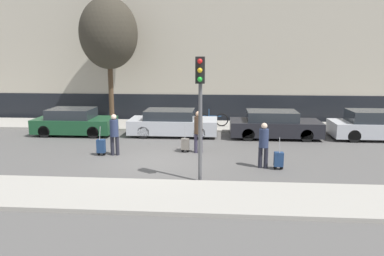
{
  "coord_description": "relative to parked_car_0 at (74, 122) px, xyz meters",
  "views": [
    {
      "loc": [
        2.5,
        -13.75,
        4.01
      ],
      "look_at": [
        1.3,
        1.8,
        0.95
      ],
      "focal_mm": 35.0,
      "sensor_mm": 36.0,
      "label": 1
    }
  ],
  "objects": [
    {
      "name": "parked_car_1",
      "position": [
        5.03,
        0.14,
        -0.01
      ],
      "size": [
        4.39,
        1.92,
        1.3
      ],
      "color": "#B7BABF",
      "rests_on": "ground_plane"
    },
    {
      "name": "trolley_center",
      "position": [
        5.99,
        -3.16,
        -0.28
      ],
      "size": [
        0.34,
        0.29,
        1.13
      ],
      "color": "slate",
      "rests_on": "ground_plane"
    },
    {
      "name": "trolley_left",
      "position": [
        2.65,
        -3.93,
        -0.24
      ],
      "size": [
        0.34,
        0.29,
        1.2
      ],
      "color": "navy",
      "rests_on": "ground_plane"
    },
    {
      "name": "trolley_right",
      "position": [
        9.52,
        -5.29,
        -0.26
      ],
      "size": [
        0.34,
        0.29,
        1.17
      ],
      "color": "navy",
      "rests_on": "ground_plane"
    },
    {
      "name": "sidewalk_near",
      "position": [
        4.94,
        -8.26,
        -0.57
      ],
      "size": [
        28.0,
        2.5,
        0.12
      ],
      "color": "#A39E93",
      "rests_on": "ground_plane"
    },
    {
      "name": "sidewalk_far",
      "position": [
        4.94,
        2.49,
        -0.57
      ],
      "size": [
        28.0,
        3.0,
        0.12
      ],
      "color": "#A39E93",
      "rests_on": "ground_plane"
    },
    {
      "name": "pedestrian_right",
      "position": [
        8.99,
        -5.14,
        0.3
      ],
      "size": [
        0.34,
        0.34,
        1.65
      ],
      "rotation": [
        0.0,
        0.0,
        2.88
      ],
      "color": "#23232D",
      "rests_on": "ground_plane"
    },
    {
      "name": "bare_tree_near_crossing",
      "position": [
        1.18,
        2.67,
        4.53
      ],
      "size": [
        3.23,
        3.23,
        7.03
      ],
      "color": "#4C3826",
      "rests_on": "sidewalk_far"
    },
    {
      "name": "parked_car_3",
      "position": [
        14.92,
        0.04,
        0.02
      ],
      "size": [
        4.29,
        1.84,
        1.39
      ],
      "color": "#B7BABF",
      "rests_on": "ground_plane"
    },
    {
      "name": "parked_car_0",
      "position": [
        0.0,
        0.0,
        0.0
      ],
      "size": [
        3.97,
        1.91,
        1.33
      ],
      "color": "#194728",
      "rests_on": "ground_plane"
    },
    {
      "name": "ground_plane",
      "position": [
        4.94,
        -4.51,
        -0.63
      ],
      "size": [
        80.0,
        80.0,
        0.0
      ],
      "primitive_type": "plane",
      "color": "#565451"
    },
    {
      "name": "traffic_light",
      "position": [
        6.81,
        -6.87,
        2.18
      ],
      "size": [
        0.28,
        0.47,
        3.96
      ],
      "color": "#515154",
      "rests_on": "ground_plane"
    },
    {
      "name": "building_facade",
      "position": [
        4.94,
        6.4,
        5.22
      ],
      "size": [
        28.0,
        3.49,
        11.73
      ],
      "color": "#B7AD99",
      "rests_on": "ground_plane"
    },
    {
      "name": "pedestrian_center",
      "position": [
        6.54,
        -3.21,
        0.37
      ],
      "size": [
        0.35,
        0.34,
        1.75
      ],
      "rotation": [
        0.0,
        0.0,
        -0.09
      ],
      "color": "#383347",
      "rests_on": "ground_plane"
    },
    {
      "name": "parked_car_2",
      "position": [
        10.07,
        0.02,
        -0.0
      ],
      "size": [
        4.37,
        1.91,
        1.32
      ],
      "color": "black",
      "rests_on": "ground_plane"
    },
    {
      "name": "pedestrian_left",
      "position": [
        3.19,
        -3.84,
        0.32
      ],
      "size": [
        0.35,
        0.34,
        1.68
      ],
      "rotation": [
        0.0,
        0.0,
        0.16
      ],
      "color": "#23232D",
      "rests_on": "ground_plane"
    },
    {
      "name": "parked_bicycle",
      "position": [
        6.99,
        2.14,
        -0.14
      ],
      "size": [
        1.77,
        0.06,
        0.96
      ],
      "color": "black",
      "rests_on": "sidewalk_far"
    }
  ]
}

